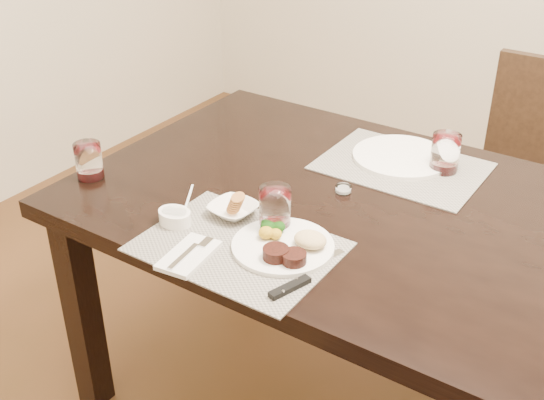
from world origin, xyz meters
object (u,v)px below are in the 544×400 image
Objects in this scene: steak_knife at (297,281)px; far_plate at (401,157)px; chair_far at (531,173)px; wine_glass_near at (275,210)px; cracker_bowl at (233,209)px; dinner_plate at (286,245)px.

steak_knife is 0.86× the size of far_plate.
chair_far is 8.29× the size of wine_glass_near.
steak_knife is at bearing -28.29° from cracker_bowl.
wine_glass_near is (-0.17, 0.17, 0.04)m from steak_knife.
dinner_plate is 0.60m from far_plate.
far_plate is (0.10, 0.53, -0.04)m from wine_glass_near.
cracker_bowl is 0.43× the size of far_plate.
wine_glass_near is (0.12, 0.01, 0.03)m from cracker_bowl.
dinner_plate is 0.21m from cracker_bowl.
chair_far reaches higher than dinner_plate.
dinner_plate is 0.11m from wine_glass_near.
chair_far is 3.68× the size of dinner_plate.
dinner_plate is 0.98× the size of steak_knife.
steak_knife is at bearing -97.98° from chair_far.
cracker_bowl is (-0.48, -1.18, 0.27)m from chair_far.
chair_far is 1.25m from wine_glass_near.
far_plate is (-0.07, 0.69, 0.00)m from steak_knife.
far_plate is at bearing -111.70° from chair_far.
dinner_plate reaches higher than steak_knife.
dinner_plate is at bearing 150.85° from steak_knife.
chair_far reaches higher than far_plate.
wine_glass_near is at bearing 147.42° from dinner_plate.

